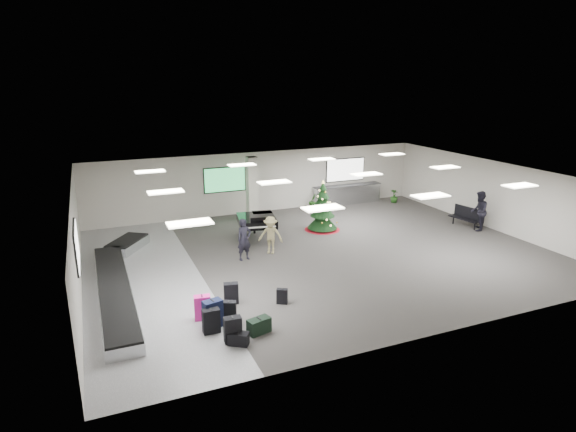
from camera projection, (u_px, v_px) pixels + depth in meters
name	position (u px, v px, depth m)	size (l,w,h in m)	color
ground	(320.00, 254.00, 19.59)	(18.00, 18.00, 0.00)	#3C3836
room_envelope	(306.00, 195.00, 19.39)	(18.02, 14.02, 3.21)	beige
baggage_carousel	(118.00, 280.00, 16.53)	(2.28, 9.71, 0.43)	silver
service_counter	(347.00, 194.00, 27.19)	(4.05, 0.65, 1.08)	silver
suitcase_0	(233.00, 330.00, 12.96)	(0.49, 0.29, 0.75)	black
suitcase_1	(229.00, 312.00, 14.05)	(0.47, 0.37, 0.67)	black
pink_suitcase	(202.00, 308.00, 14.18)	(0.52, 0.35, 0.77)	#E91E8F
suitcase_3	(231.00, 293.00, 15.21)	(0.50, 0.34, 0.70)	black
navy_suitcase	(213.00, 314.00, 13.73)	(0.60, 0.43, 0.85)	black
suitcase_5	(211.00, 321.00, 13.44)	(0.48, 0.26, 0.74)	black
green_duffel	(259.00, 326.00, 13.47)	(0.72, 0.49, 0.46)	black
suitcase_7	(282.00, 296.00, 15.21)	(0.39, 0.33, 0.51)	black
black_duffel	(239.00, 339.00, 12.88)	(0.61, 0.55, 0.37)	black
christmas_tree	(322.00, 213.00, 22.46)	(1.67, 1.67, 2.39)	maroon
grand_piano	(257.00, 221.00, 21.16)	(1.93, 2.31, 1.17)	black
bench	(466.00, 216.00, 22.97)	(0.77, 1.58, 0.96)	black
traveler_a	(244.00, 239.00, 18.73)	(0.61, 0.40, 1.67)	black
traveler_b	(271.00, 235.00, 19.44)	(1.00, 0.57, 1.55)	#9A8F5F
traveler_bench	(479.00, 211.00, 22.32)	(0.91, 0.71, 1.87)	black
potted_plant_left	(312.00, 201.00, 26.26)	(0.45, 0.36, 0.81)	#163B12
potted_plant_right	(394.00, 196.00, 27.48)	(0.43, 0.43, 0.77)	#163B12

